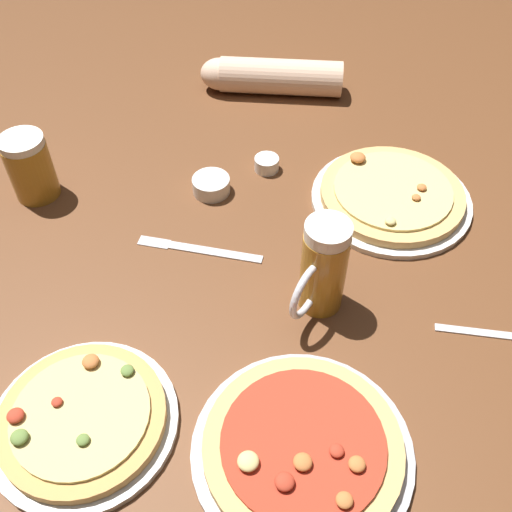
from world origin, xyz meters
name	(u,v)px	position (x,y,z in m)	size (l,w,h in m)	color
ground_plane	(256,269)	(0.00, 0.00, -0.01)	(2.40, 2.40, 0.03)	brown
pizza_plate_near	(302,448)	(0.11, -0.35, 0.02)	(0.32, 0.32, 0.05)	#B2B2B7
pizza_plate_far	(392,196)	(0.25, 0.20, 0.02)	(0.32, 0.32, 0.05)	silver
pizza_plate_side	(83,419)	(-0.21, -0.35, 0.02)	(0.28, 0.28, 0.05)	silver
beer_mug_dark	(322,269)	(0.12, -0.08, 0.09)	(0.09, 0.13, 0.18)	#B27A23
beer_mug_amber	(29,166)	(-0.47, 0.14, 0.07)	(0.11, 0.12, 0.14)	#B27A23
ramekin_sauce	(211,185)	(-0.12, 0.19, 0.02)	(0.08, 0.08, 0.03)	silver
ramekin_butter	(267,164)	(-0.01, 0.27, 0.01)	(0.05, 0.05, 0.03)	white
fork_left	(500,334)	(0.42, -0.11, 0.00)	(0.20, 0.03, 0.01)	silver
knife_right	(199,249)	(-0.11, 0.02, 0.00)	(0.24, 0.04, 0.01)	silver
diner_arm	(267,76)	(-0.04, 0.57, 0.04)	(0.35, 0.10, 0.08)	beige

